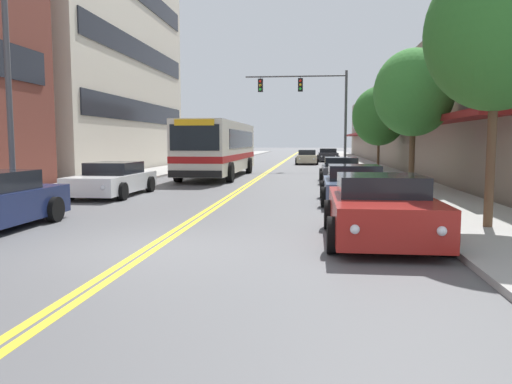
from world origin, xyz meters
The scene contains 18 objects.
ground_plane centered at (0.00, 37.00, 0.00)m, with size 240.00×240.00×0.00m, color #565659.
sidewalk_left centered at (-7.06, 37.00, 0.06)m, with size 3.13×106.00×0.12m.
sidewalk_right centered at (7.06, 37.00, 0.06)m, with size 3.13×106.00×0.12m.
centre_line centered at (0.00, 37.00, 0.00)m, with size 0.34×106.00×0.01m.
storefront_row_right centered at (12.85, 37.00, 3.76)m, with size 9.10×68.00×7.52m.
city_bus centered at (-2.34, 19.16, 1.73)m, with size 2.90×11.77×3.05m.
car_white_parked_left_mid centered at (-4.40, 8.84, 0.58)m, with size 2.10×4.83×1.24m.
car_red_parked_right_foreground centered at (4.38, 1.27, 0.63)m, with size 2.21×4.23×1.33m.
car_dark_grey_parked_right_mid centered at (4.35, 15.90, 0.58)m, with size 2.08×4.41×1.23m.
car_charcoal_parked_right_far centered at (4.43, 42.23, 0.62)m, with size 2.18×4.90×1.30m.
car_slate_blue_parked_right_end centered at (4.35, 7.69, 0.57)m, with size 2.18×4.19×1.23m.
car_champagne_moving_lead centered at (2.42, 35.63, 0.59)m, with size 1.99×4.17×1.26m.
traffic_signal_mast centered at (2.82, 26.76, 4.96)m, with size 7.15×0.38×6.92m.
street_lamp_left_near centered at (-4.97, 4.04, 4.94)m, with size 2.44×0.28×8.32m.
street_tree_right_near centered at (6.88, 2.53, 4.31)m, with size 3.03×3.03×5.86m.
street_tree_right_mid centered at (6.93, 11.68, 3.93)m, with size 3.14×3.14×5.54m.
street_tree_right_far centered at (7.35, 25.59, 3.70)m, with size 3.59×3.59×5.55m.
fire_hydrant centered at (5.95, 6.07, 0.57)m, with size 0.30×0.22×0.90m.
Camera 1 is at (3.03, -8.93, 2.00)m, focal length 35.00 mm.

